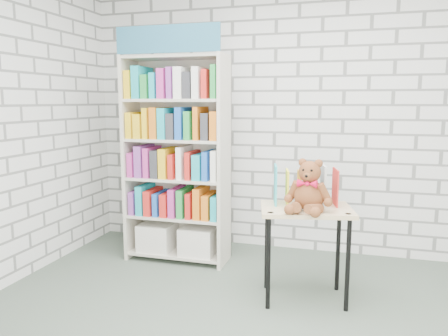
# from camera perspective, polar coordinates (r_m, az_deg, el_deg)

# --- Properties ---
(room_shell) EXTENTS (4.52, 4.02, 2.81)m
(room_shell) POSITION_cam_1_polar(r_m,az_deg,el_deg) (2.66, 4.53, 13.05)
(room_shell) COLOR silver
(room_shell) RESTS_ON ground
(bookshelf) EXTENTS (1.01, 0.39, 2.26)m
(bookshelf) POSITION_cam_1_polar(r_m,az_deg,el_deg) (4.31, -6.17, 1.32)
(bookshelf) COLOR beige
(bookshelf) RESTS_ON ground
(display_table) EXTENTS (0.79, 0.63, 0.76)m
(display_table) POSITION_cam_1_polar(r_m,az_deg,el_deg) (3.52, 10.65, -6.76)
(display_table) COLOR tan
(display_table) RESTS_ON ground
(table_books) EXTENTS (0.53, 0.32, 0.29)m
(table_books) POSITION_cam_1_polar(r_m,az_deg,el_deg) (3.57, 10.55, -2.37)
(table_books) COLOR #2BB2BD
(table_books) RESTS_ON display_table
(teddy_bear) EXTENTS (0.37, 0.35, 0.40)m
(teddy_bear) POSITION_cam_1_polar(r_m,az_deg,el_deg) (3.35, 10.99, -2.89)
(teddy_bear) COLOR maroon
(teddy_bear) RESTS_ON display_table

